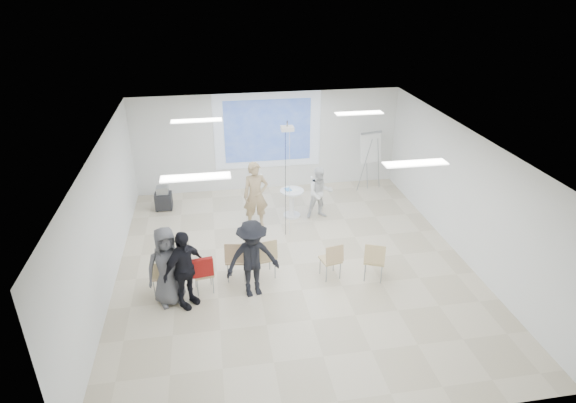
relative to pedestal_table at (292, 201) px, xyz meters
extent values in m
cube|color=beige|center=(-0.38, -2.42, -0.50)|extent=(8.00, 9.00, 0.10)
cube|color=white|center=(-0.38, -2.42, 2.60)|extent=(8.00, 9.00, 0.10)
cube|color=silver|center=(-0.38, 2.13, 1.05)|extent=(8.00, 0.10, 3.00)
cube|color=silver|center=(-4.43, -2.42, 1.05)|extent=(0.10, 9.00, 3.00)
cube|color=silver|center=(3.67, -2.42, 1.05)|extent=(0.10, 9.00, 3.00)
cube|color=silver|center=(-0.38, 2.06, 1.40)|extent=(3.20, 0.01, 2.30)
cube|color=#2E4E9E|center=(-0.38, 2.05, 1.40)|extent=(2.60, 0.01, 1.90)
cylinder|color=white|center=(0.00, 0.00, -0.42)|extent=(0.56, 0.56, 0.05)
cylinder|color=white|center=(0.00, 0.00, -0.07)|extent=(0.15, 0.15, 0.71)
cylinder|color=silver|center=(0.00, 0.00, 0.31)|extent=(0.77, 0.77, 0.04)
cube|color=white|center=(0.06, -0.02, 0.34)|extent=(0.26, 0.23, 0.01)
cube|color=#438DCB|center=(-0.10, 0.05, 0.35)|extent=(0.19, 0.24, 0.02)
imported|color=tan|center=(-1.03, -0.43, 0.58)|extent=(0.78, 0.55, 2.05)
imported|color=white|center=(0.74, -0.17, 0.36)|extent=(0.81, 0.67, 1.62)
cube|color=white|center=(-0.85, -0.18, 0.90)|extent=(0.05, 0.12, 0.04)
cube|color=white|center=(0.56, 0.08, 0.64)|extent=(0.04, 0.11, 0.04)
cube|color=tan|center=(-3.30, -2.99, -0.04)|extent=(0.41, 0.41, 0.04)
cube|color=tan|center=(-3.31, -3.17, 0.18)|extent=(0.38, 0.11, 0.36)
cylinder|color=gray|center=(-3.46, -3.13, -0.25)|extent=(0.02, 0.02, 0.40)
cylinder|color=gray|center=(-3.16, -3.15, -0.25)|extent=(0.02, 0.02, 0.40)
cylinder|color=gray|center=(-3.44, -2.82, -0.25)|extent=(0.02, 0.02, 0.40)
cylinder|color=gray|center=(-3.13, -2.85, -0.25)|extent=(0.02, 0.02, 0.40)
cube|color=tan|center=(-2.43, -3.09, -0.02)|extent=(0.46, 0.46, 0.04)
cube|color=tan|center=(-2.40, -3.28, 0.22)|extent=(0.41, 0.14, 0.38)
cylinder|color=gray|center=(-2.57, -3.27, -0.24)|extent=(0.02, 0.02, 0.42)
cylinder|color=#96999E|center=(-2.24, -3.23, -0.24)|extent=(0.02, 0.02, 0.42)
cylinder|color=gray|center=(-2.61, -2.95, -0.24)|extent=(0.02, 0.02, 0.42)
cylinder|color=gray|center=(-2.29, -2.90, -0.24)|extent=(0.02, 0.02, 0.42)
cube|color=tan|center=(-1.70, -2.73, 0.04)|extent=(0.53, 0.53, 0.04)
cube|color=tan|center=(-1.74, -2.94, 0.31)|extent=(0.47, 0.17, 0.43)
cylinder|color=gray|center=(-1.92, -2.88, -0.21)|extent=(0.03, 0.03, 0.48)
cylinder|color=gray|center=(-1.55, -2.94, -0.21)|extent=(0.03, 0.03, 0.48)
cylinder|color=#93969B|center=(-1.85, -2.52, -0.21)|extent=(0.03, 0.03, 0.48)
cylinder|color=gray|center=(-1.49, -2.58, -0.21)|extent=(0.03, 0.03, 0.48)
cube|color=tan|center=(-1.10, -2.75, 0.05)|extent=(0.54, 0.54, 0.04)
cube|color=tan|center=(-1.06, -2.96, 0.32)|extent=(0.47, 0.18, 0.44)
cylinder|color=#96999E|center=(-1.25, -2.97, -0.21)|extent=(0.03, 0.03, 0.48)
cylinder|color=gray|center=(-0.88, -2.89, -0.21)|extent=(0.03, 0.03, 0.48)
cylinder|color=gray|center=(-1.32, -2.60, -0.21)|extent=(0.03, 0.03, 0.48)
cylinder|color=gray|center=(-0.96, -2.53, -0.21)|extent=(0.03, 0.03, 0.48)
cube|color=tan|center=(0.33, -3.02, -0.01)|extent=(0.49, 0.49, 0.04)
cube|color=tan|center=(0.37, -3.22, 0.24)|extent=(0.42, 0.16, 0.39)
cylinder|color=gray|center=(0.20, -3.22, -0.23)|extent=(0.03, 0.03, 0.43)
cylinder|color=gray|center=(0.53, -3.15, -0.23)|extent=(0.03, 0.03, 0.43)
cylinder|color=gray|center=(0.14, -2.89, -0.23)|extent=(0.03, 0.03, 0.43)
cylinder|color=gray|center=(0.46, -2.83, -0.23)|extent=(0.03, 0.03, 0.43)
cube|color=tan|center=(1.27, -3.24, 0.02)|extent=(0.57, 0.57, 0.04)
cube|color=tan|center=(1.19, -3.43, 0.29)|extent=(0.44, 0.25, 0.42)
cylinder|color=gray|center=(1.04, -3.34, -0.22)|extent=(0.03, 0.03, 0.46)
cylinder|color=gray|center=(1.37, -3.47, -0.22)|extent=(0.03, 0.03, 0.46)
cylinder|color=gray|center=(1.17, -3.01, -0.22)|extent=(0.03, 0.03, 0.46)
cylinder|color=gray|center=(1.50, -3.14, -0.22)|extent=(0.03, 0.03, 0.46)
cube|color=maroon|center=(-2.43, -3.31, 0.27)|extent=(0.44, 0.16, 0.41)
imported|color=black|center=(-1.70, -2.71, 0.08)|extent=(0.40, 0.32, 0.03)
imported|color=black|center=(-2.78, -3.52, 0.52)|extent=(1.28, 1.26, 1.94)
imported|color=black|center=(-1.41, -3.38, 0.53)|extent=(1.37, 0.91, 1.96)
imported|color=#56565B|center=(-3.11, -3.36, 0.51)|extent=(1.07, 0.86, 1.92)
cylinder|color=#93959B|center=(2.44, 1.26, 0.41)|extent=(0.35, 0.15, 1.70)
cylinder|color=gray|center=(2.92, 1.34, 0.41)|extent=(0.29, 0.25, 1.70)
cylinder|color=#919399|center=(2.63, 1.60, 0.41)|extent=(0.09, 0.38, 1.69)
cube|color=white|center=(2.66, 1.41, 0.94)|extent=(0.69, 0.30, 0.95)
cube|color=gray|center=(2.65, 1.45, 1.37)|extent=(0.69, 0.17, 0.06)
cube|color=black|center=(-3.53, 1.02, -0.19)|extent=(0.48, 0.38, 0.47)
cube|color=gray|center=(-3.53, 1.02, 0.15)|extent=(0.33, 0.29, 0.21)
cylinder|color=black|center=(-3.72, 0.89, -0.42)|extent=(0.06, 0.06, 0.06)
cylinder|color=black|center=(-3.34, 0.88, -0.42)|extent=(0.06, 0.06, 0.06)
cylinder|color=black|center=(-3.71, 1.17, -0.42)|extent=(0.06, 0.06, 0.06)
cylinder|color=black|center=(-3.34, 1.16, -0.42)|extent=(0.06, 0.06, 0.06)
cube|color=white|center=(-0.28, -0.92, 2.37)|extent=(0.30, 0.25, 0.10)
cylinder|color=gray|center=(-0.28, -0.92, 2.48)|extent=(0.04, 0.04, 0.14)
cylinder|color=black|center=(-0.34, -1.00, 0.94)|extent=(0.01, 0.01, 2.77)
cylinder|color=white|center=(-0.24, -1.02, 0.94)|extent=(0.01, 0.01, 2.77)
cube|color=white|center=(-2.38, -0.42, 2.52)|extent=(1.20, 0.30, 0.02)
cube|color=white|center=(1.62, -0.42, 2.52)|extent=(1.20, 0.30, 0.02)
cube|color=white|center=(-2.38, -3.92, 2.52)|extent=(1.20, 0.30, 0.02)
cube|color=white|center=(1.62, -3.92, 2.52)|extent=(1.20, 0.30, 0.02)
camera|label=1|loc=(-2.07, -11.72, 5.74)|focal=30.00mm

